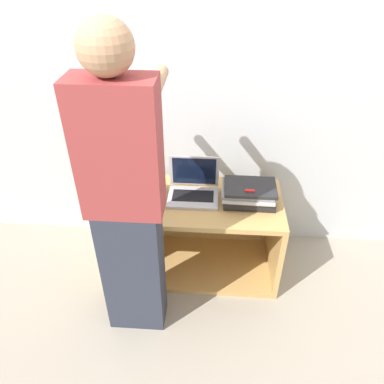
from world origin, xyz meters
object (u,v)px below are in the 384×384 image
laptop_open (193,189)px  laptop_stack_right (249,194)px  laptop_stack_left (139,193)px  person (126,202)px

laptop_open → laptop_stack_right: (0.36, -0.04, 0.01)m
laptop_open → laptop_stack_right: bearing=-6.7°
laptop_open → laptop_stack_left: (-0.36, -0.04, -0.02)m
laptop_stack_left → person: 0.56m
laptop_stack_left → person: person is taller
laptop_open → laptop_stack_right: size_ratio=0.94×
laptop_stack_left → laptop_stack_right: laptop_stack_right is taller
laptop_open → person: 0.67m
person → laptop_open: bearing=58.7°
laptop_stack_left → laptop_open: bearing=6.5°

